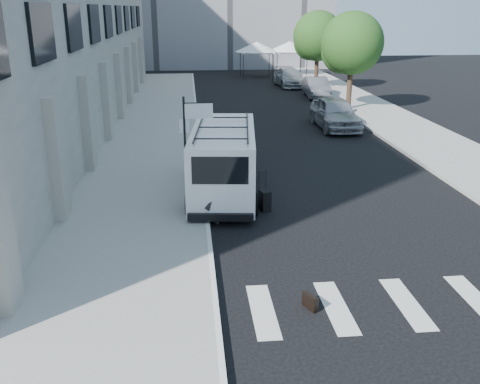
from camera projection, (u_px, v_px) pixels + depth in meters
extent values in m
plane|color=black|center=(284.00, 249.00, 14.38)|extent=(120.00, 120.00, 0.00)
cube|color=gray|center=(156.00, 126.00, 29.03)|extent=(4.50, 48.00, 0.15)
cube|color=gray|center=(369.00, 109.00, 33.98)|extent=(4.00, 56.00, 0.15)
cube|color=gray|center=(15.00, 11.00, 28.32)|extent=(10.00, 44.00, 12.00)
cylinder|color=black|center=(185.00, 153.00, 16.53)|extent=(0.07, 0.07, 3.50)
cube|color=white|center=(184.00, 126.00, 16.28)|extent=(0.30, 0.03, 0.42)
cube|color=white|center=(199.00, 111.00, 16.15)|extent=(0.85, 0.06, 0.45)
cylinder|color=black|center=(349.00, 88.00, 33.43)|extent=(0.32, 0.32, 2.80)
sphere|color=#1B3C13|center=(352.00, 43.00, 32.54)|extent=(3.80, 3.80, 3.80)
sphere|color=#1B3C13|center=(343.00, 52.00, 33.25)|extent=(2.66, 2.66, 2.66)
cylinder|color=black|center=(316.00, 72.00, 41.89)|extent=(0.32, 0.32, 2.80)
sphere|color=#1B3C13|center=(318.00, 36.00, 41.00)|extent=(3.80, 3.80, 3.80)
sphere|color=#1B3C13|center=(311.00, 43.00, 41.72)|extent=(2.66, 2.66, 2.66)
cylinder|color=black|center=(243.00, 67.00, 48.69)|extent=(0.06, 0.06, 2.20)
cylinder|color=black|center=(274.00, 66.00, 48.95)|extent=(0.06, 0.06, 2.20)
cylinder|color=black|center=(240.00, 64.00, 51.33)|extent=(0.06, 0.06, 2.20)
cylinder|color=black|center=(269.00, 63.00, 51.58)|extent=(0.06, 0.06, 2.20)
cube|color=white|center=(257.00, 52.00, 49.76)|extent=(3.00, 3.00, 0.12)
cone|color=white|center=(257.00, 47.00, 49.60)|extent=(4.00, 4.00, 0.90)
cylinder|color=black|center=(277.00, 66.00, 49.45)|extent=(0.06, 0.06, 2.20)
cylinder|color=black|center=(307.00, 65.00, 49.70)|extent=(0.06, 0.06, 2.20)
cylinder|color=black|center=(272.00, 63.00, 52.09)|extent=(0.06, 0.06, 2.20)
cylinder|color=black|center=(301.00, 62.00, 52.34)|extent=(0.06, 0.06, 2.20)
cube|color=white|center=(290.00, 52.00, 50.52)|extent=(3.00, 3.00, 0.12)
cone|color=white|center=(290.00, 46.00, 50.36)|extent=(4.00, 4.00, 0.90)
imported|color=#353537|center=(210.00, 194.00, 15.74)|extent=(0.80, 0.62, 1.95)
cube|color=black|center=(310.00, 301.00, 11.50)|extent=(0.29, 0.45, 0.34)
cube|color=black|center=(265.00, 200.00, 17.08)|extent=(0.39, 0.51, 0.66)
cylinder|color=black|center=(259.00, 180.00, 17.03)|extent=(0.02, 0.02, 0.63)
cylinder|color=black|center=(266.00, 180.00, 17.10)|extent=(0.02, 0.02, 0.63)
cube|color=black|center=(263.00, 171.00, 16.97)|extent=(0.25, 0.09, 0.03)
cube|color=white|center=(224.00, 160.00, 18.08)|extent=(2.60, 5.72, 2.15)
cube|color=white|center=(226.00, 152.00, 21.10)|extent=(2.03, 1.12, 1.13)
cube|color=black|center=(220.00, 170.00, 15.33)|extent=(1.64, 0.25, 0.82)
cylinder|color=black|center=(200.00, 169.00, 20.21)|extent=(0.36, 0.80, 0.78)
cylinder|color=black|center=(251.00, 169.00, 20.20)|extent=(0.36, 0.80, 0.78)
cylinder|color=black|center=(191.00, 204.00, 16.63)|extent=(0.36, 0.80, 0.78)
cylinder|color=black|center=(253.00, 204.00, 16.61)|extent=(0.36, 0.80, 0.78)
imported|color=#93959A|center=(335.00, 113.00, 28.58)|extent=(2.01, 4.91, 1.67)
imported|color=#56585E|center=(317.00, 87.00, 38.64)|extent=(1.77, 4.40, 1.42)
imported|color=#979A9F|center=(289.00, 77.00, 44.06)|extent=(2.39, 5.12, 1.45)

